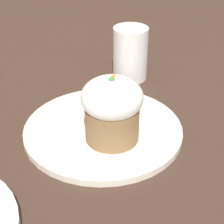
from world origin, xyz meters
name	(u,v)px	position (x,y,z in m)	size (l,w,h in m)	color
ground_plane	(103,132)	(0.00, 0.00, 0.00)	(4.00, 4.00, 0.00)	#3D281E
dessert_plate	(103,130)	(0.00, 0.00, 0.01)	(0.26, 0.26, 0.01)	white
carrot_cake	(112,108)	(-0.03, -0.02, 0.06)	(0.09, 0.09, 0.11)	olive
spoon	(113,114)	(0.04, -0.01, 0.01)	(0.11, 0.04, 0.01)	#B7B7BC
coffee_cup	(130,53)	(0.21, -0.01, 0.05)	(0.10, 0.07, 0.11)	white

